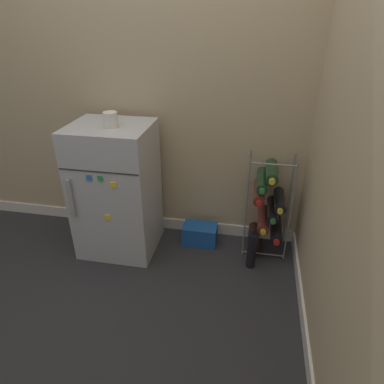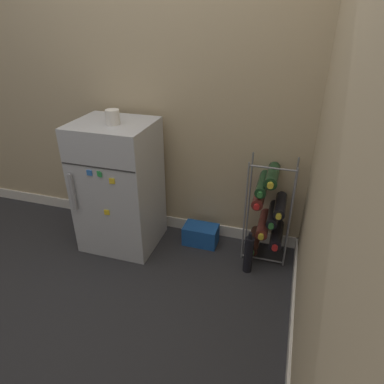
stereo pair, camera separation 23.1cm
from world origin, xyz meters
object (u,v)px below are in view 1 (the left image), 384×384
(fridge_top_cup, at_px, (111,120))
(loose_bottle_floor, at_px, (252,250))
(mini_fridge, at_px, (116,190))
(wine_rack, at_px, (267,207))
(soda_box, at_px, (200,234))

(fridge_top_cup, relative_size, loose_bottle_floor, 0.31)
(fridge_top_cup, height_order, loose_bottle_floor, fridge_top_cup)
(mini_fridge, bearing_deg, wine_rack, 7.62)
(mini_fridge, relative_size, soda_box, 3.67)
(mini_fridge, height_order, soda_box, mini_fridge)
(fridge_top_cup, bearing_deg, loose_bottle_floor, -2.26)
(soda_box, xyz_separation_m, fridge_top_cup, (-0.53, -0.17, 0.90))
(soda_box, relative_size, loose_bottle_floor, 0.83)
(mini_fridge, distance_m, wine_rack, 1.05)
(wine_rack, distance_m, fridge_top_cup, 1.18)
(soda_box, xyz_separation_m, loose_bottle_floor, (0.39, -0.21, 0.06))
(mini_fridge, bearing_deg, soda_box, 13.66)
(loose_bottle_floor, bearing_deg, soda_box, 151.57)
(soda_box, relative_size, fridge_top_cup, 2.70)
(loose_bottle_floor, bearing_deg, mini_fridge, 175.71)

